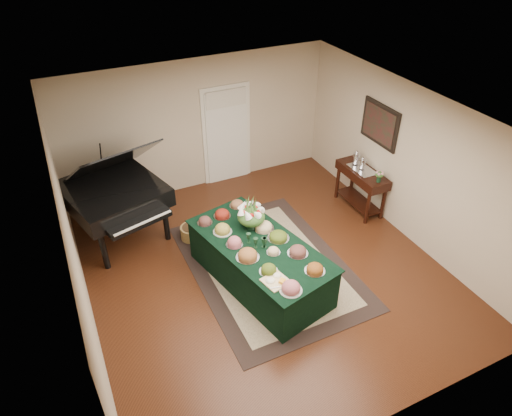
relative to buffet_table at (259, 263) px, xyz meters
name	(u,v)px	position (x,y,z in m)	size (l,w,h in m)	color
ground	(264,269)	(0.19, 0.22, -0.39)	(6.00, 6.00, 0.00)	black
area_rug	(268,266)	(0.28, 0.25, -0.38)	(2.43, 3.40, 0.01)	black
kitchen_doorway	(227,136)	(0.79, 3.19, 0.64)	(1.05, 0.07, 2.10)	white
buffet_table	(259,263)	(0.00, 0.00, 0.00)	(1.68, 2.65, 0.77)	black
food_platters	(258,240)	(-0.01, 0.05, 0.43)	(1.29, 2.45, 0.12)	#A1AAA1
cutting_board	(275,279)	(-0.16, -0.81, 0.42)	(0.39, 0.39, 0.10)	tan
green_goblets	(258,241)	(-0.04, -0.04, 0.47)	(0.25, 0.28, 0.18)	black
floral_centerpiece	(251,214)	(0.07, 0.44, 0.65)	(0.46, 0.46, 0.46)	black
grand_piano	(114,193)	(-1.75, 2.15, 0.54)	(1.90, 2.11, 1.84)	black
wicker_basket	(192,233)	(-0.62, 1.53, -0.26)	(0.39, 0.39, 0.24)	olive
mahogany_sideboard	(362,179)	(2.69, 1.04, 0.27)	(0.45, 1.17, 0.85)	black
tea_service	(360,162)	(2.69, 1.17, 0.58)	(0.34, 0.58, 0.30)	silver
pink_bouquet	(379,175)	(2.69, 0.58, 0.61)	(0.17, 0.17, 0.22)	black
wall_painting	(380,124)	(2.91, 1.04, 1.36)	(0.05, 0.95, 0.75)	black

